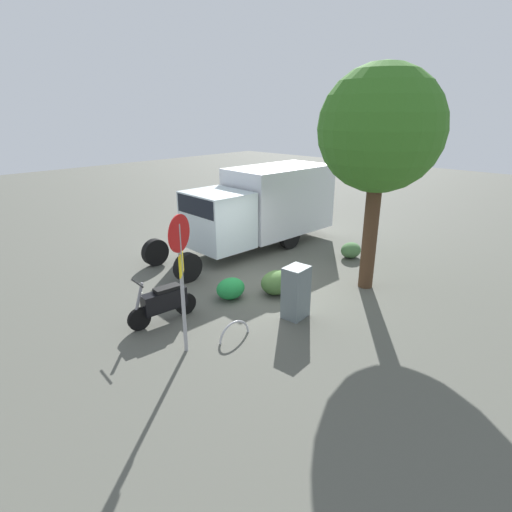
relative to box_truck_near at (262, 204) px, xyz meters
The scene contains 10 objects.
ground_plane 4.09m from the box_truck_near, 44.23° to the left, with size 60.00×60.00×0.00m, color #52534A.
box_truck_near is the anchor object (origin of this frame).
motorcycle 6.49m from the box_truck_near, 20.87° to the left, with size 1.81×0.57×1.20m.
stop_sign 7.44m from the box_truck_near, 30.05° to the left, with size 0.71×0.33×3.03m.
street_tree 5.61m from the box_truck_near, 81.70° to the left, with size 3.27×3.27×6.08m.
utility_cabinet 5.81m from the box_truck_near, 51.17° to the left, with size 0.61×0.49×1.33m, color slate.
bike_rack_hoop 6.93m from the box_truck_near, 37.39° to the left, with size 0.85×0.85×0.05m, color #B7B7BC.
shrub_near_sign 4.89m from the box_truck_near, 32.24° to the left, with size 0.84×0.69×0.58m, color #218B3F.
shrub_mid_verge 3.65m from the box_truck_near, 110.32° to the left, with size 0.80×0.65×0.54m, color #46703F.
shrub_by_tree 4.50m from the box_truck_near, 48.29° to the left, with size 0.98×0.80×0.67m, color #446932.
Camera 1 is at (8.20, 7.38, 4.90)m, focal length 28.43 mm.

